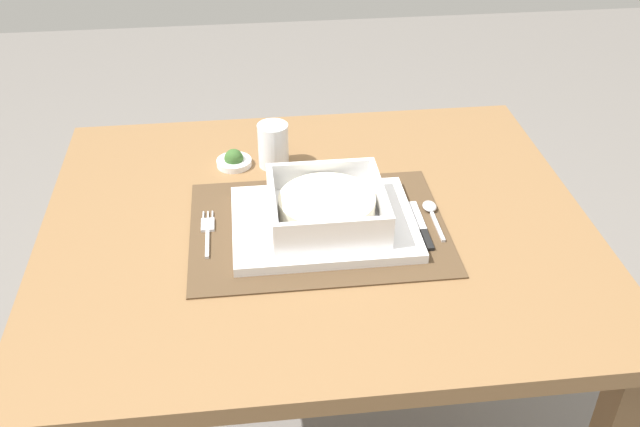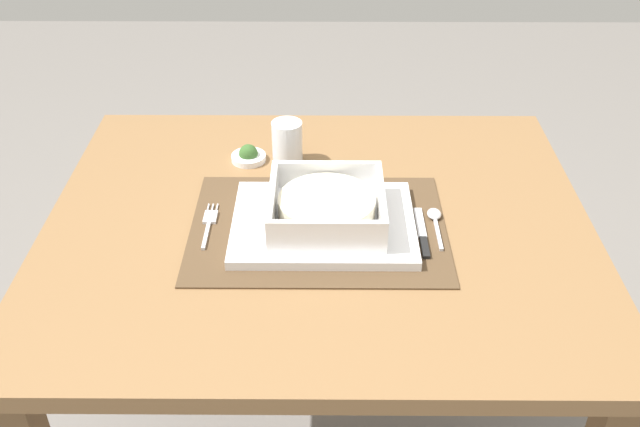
% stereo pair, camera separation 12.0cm
% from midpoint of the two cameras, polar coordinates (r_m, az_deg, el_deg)
% --- Properties ---
extents(dining_table, '(0.93, 0.79, 0.72)m').
position_cam_midpoint_polar(dining_table, '(1.29, 2.53, -4.30)').
color(dining_table, brown).
rests_on(dining_table, ground).
extents(placemat, '(0.43, 0.32, 0.00)m').
position_cam_midpoint_polar(placemat, '(1.21, 2.82, -1.21)').
color(placemat, '#4C3823').
rests_on(placemat, dining_table).
extents(serving_plate, '(0.30, 0.23, 0.02)m').
position_cam_midpoint_polar(serving_plate, '(1.21, 3.11, -0.87)').
color(serving_plate, white).
rests_on(serving_plate, placemat).
extents(porridge_bowl, '(0.19, 0.19, 0.06)m').
position_cam_midpoint_polar(porridge_bowl, '(1.19, 3.41, 0.34)').
color(porridge_bowl, white).
rests_on(porridge_bowl, serving_plate).
extents(fork, '(0.02, 0.13, 0.00)m').
position_cam_midpoint_polar(fork, '(1.22, -5.98, -0.77)').
color(fork, silver).
rests_on(fork, placemat).
extents(spoon, '(0.02, 0.11, 0.01)m').
position_cam_midpoint_polar(spoon, '(1.25, 11.78, -0.46)').
color(spoon, silver).
rests_on(spoon, placemat).
extents(butter_knife, '(0.01, 0.14, 0.01)m').
position_cam_midpoint_polar(butter_knife, '(1.21, 10.90, -1.80)').
color(butter_knife, black).
rests_on(butter_knife, placemat).
extents(drinking_glass, '(0.06, 0.06, 0.09)m').
position_cam_midpoint_polar(drinking_glass, '(1.38, -0.11, 5.36)').
color(drinking_glass, white).
rests_on(drinking_glass, dining_table).
extents(condiment_saucer, '(0.07, 0.07, 0.04)m').
position_cam_midpoint_polar(condiment_saucer, '(1.40, -3.23, 4.49)').
color(condiment_saucer, white).
rests_on(condiment_saucer, dining_table).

